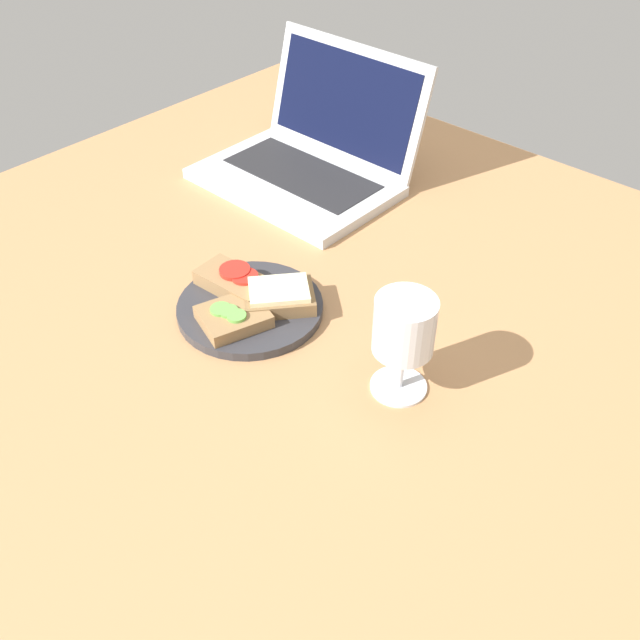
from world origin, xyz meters
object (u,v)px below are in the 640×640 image
Objects in this scene: plate at (250,308)px; sandwich_with_tomato at (235,281)px; laptop at (309,159)px; sandwich_with_cucumber at (233,316)px; sandwich_with_cheese at (280,295)px; wine_glass at (404,331)px.

sandwich_with_tomato is (-4.39, 1.13, 2.07)cm from plate.
sandwich_with_tomato is at bearing -64.41° from laptop.
sandwich_with_cucumber is at bearing -44.07° from sandwich_with_tomato.
plate is 4.98cm from sandwich_with_tomato.
sandwich_with_cucumber is (5.70, -5.51, -0.27)cm from sandwich_with_tomato.
sandwich_with_cheese is 0.88× the size of wine_glass.
sandwich_with_cucumber is at bearing -164.70° from wine_glass.
wine_glass is at bearing 5.13° from plate.
sandwich_with_tomato is at bearing 135.93° from sandwich_with_cucumber.
sandwich_with_tomato is 7.93cm from sandwich_with_cucumber.
wine_glass reaches higher than sandwich_with_cucumber.
laptop reaches higher than wine_glass.
sandwich_with_cheese is at bearing 16.25° from sandwich_with_tomato.
sandwich_with_tomato is 0.83× the size of wine_glass.
sandwich_with_tomato reaches higher than sandwich_with_cucumber.
sandwich_with_cheese is 23.79cm from wine_glass.
plate is 1.70× the size of sandwich_with_cheese.
laptop is at bearing 119.10° from sandwich_with_cucumber.
sandwich_with_tomato is 0.94× the size of sandwich_with_cheese.
wine_glass reaches higher than plate.
sandwich_with_tomato is at bearing 165.62° from plate.
wine_glass is 57.05cm from laptop.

